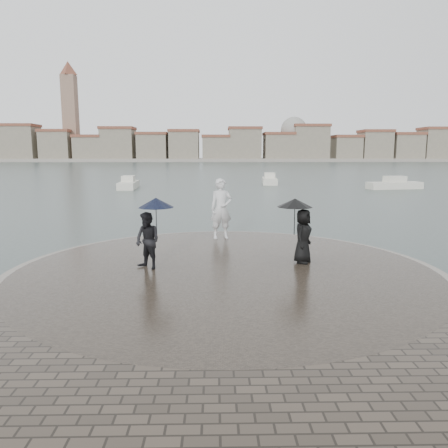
{
  "coord_description": "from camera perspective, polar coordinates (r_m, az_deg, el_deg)",
  "views": [
    {
      "loc": [
        -0.27,
        -8.7,
        3.69
      ],
      "look_at": [
        0.0,
        4.8,
        1.45
      ],
      "focal_mm": 35.0,
      "sensor_mm": 36.0,
      "label": 1
    }
  ],
  "objects": [
    {
      "name": "statue",
      "position": [
        16.83,
        -0.36,
        2.01
      ],
      "size": [
        0.94,
        0.72,
        2.32
      ],
      "primitive_type": "imported",
      "rotation": [
        0.0,
        0.0,
        0.21
      ],
      "color": "silver",
      "rests_on": "quay_tip"
    },
    {
      "name": "kerb_ring",
      "position": [
        12.71,
        0.12,
        -6.71
      ],
      "size": [
        12.5,
        12.5,
        0.32
      ],
      "primitive_type": "cylinder",
      "color": "gray",
      "rests_on": "ground"
    },
    {
      "name": "visitor_right",
      "position": [
        13.31,
        9.96,
        -0.24
      ],
      "size": [
        1.21,
        1.12,
        1.95
      ],
      "color": "black",
      "rests_on": "quay_tip"
    },
    {
      "name": "quay_tip",
      "position": [
        12.7,
        0.12,
        -6.62
      ],
      "size": [
        11.9,
        11.9,
        0.36
      ],
      "primitive_type": "cylinder",
      "color": "#2D261E",
      "rests_on": "ground"
    },
    {
      "name": "far_skyline",
      "position": [
        169.53,
        -3.23,
        10.03
      ],
      "size": [
        260.0,
        20.0,
        37.0
      ],
      "color": "gray",
      "rests_on": "ground"
    },
    {
      "name": "boats",
      "position": [
        46.77,
        5.22,
        5.31
      ],
      "size": [
        30.69,
        11.68,
        1.5
      ],
      "color": "beige",
      "rests_on": "ground"
    },
    {
      "name": "visitor_left",
      "position": [
        12.64,
        -9.66,
        -0.82
      ],
      "size": [
        1.27,
        1.1,
        2.04
      ],
      "color": "black",
      "rests_on": "quay_tip"
    },
    {
      "name": "ground",
      "position": [
        9.46,
        0.6,
        -13.54
      ],
      "size": [
        400.0,
        400.0,
        0.0
      ],
      "primitive_type": "plane",
      "color": "#2B3835",
      "rests_on": "ground"
    }
  ]
}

